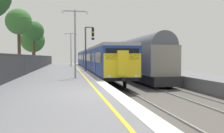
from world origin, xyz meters
TOP-DOWN VIEW (x-y plane):
  - ground at (2.64, 0.00)m, footprint 17.40×110.00m
  - commuter_train_at_platform at (2.10, 26.01)m, footprint 2.83×40.90m
  - freight_train_adjacent_track at (6.10, 28.64)m, footprint 2.60×42.90m
  - signal_gantry at (0.62, 17.22)m, footprint 1.10×0.24m
  - platform_lamp_mid at (-1.13, 7.80)m, footprint 2.00×0.20m
  - platform_lamp_far at (-1.13, 29.01)m, footprint 2.00×0.20m
  - background_tree_left at (-8.15, 37.90)m, footprint 4.54×4.54m
  - background_tree_right at (-8.15, 23.71)m, footprint 3.46×3.46m
  - background_tree_back at (-7.20, 31.84)m, footprint 3.32×3.32m

SIDE VIEW (x-z plane):
  - ground at x=2.64m, z-range -1.21..0.00m
  - commuter_train_at_platform at x=2.10m, z-range -0.64..3.17m
  - freight_train_adjacent_track at x=6.10m, z-range -0.78..3.93m
  - platform_lamp_mid at x=-1.13m, z-range 0.50..5.65m
  - signal_gantry at x=0.62m, z-range 0.63..5.70m
  - platform_lamp_far at x=-1.13m, z-range 0.50..5.97m
  - background_tree_left at x=-8.15m, z-range 1.09..8.13m
  - background_tree_back at x=-7.20m, z-range 1.97..9.59m
  - background_tree_right at x=-8.15m, z-range 2.17..10.24m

